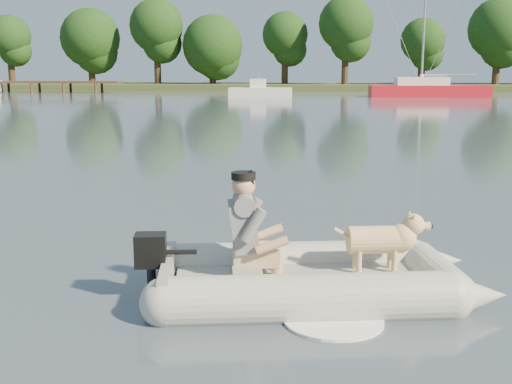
# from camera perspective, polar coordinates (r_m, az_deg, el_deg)

# --- Properties ---
(water) EXTENTS (160.00, 160.00, 0.00)m
(water) POSITION_cam_1_polar(r_m,az_deg,el_deg) (6.28, -0.28, -9.81)
(water) COLOR #515F6D
(water) RESTS_ON ground
(shore_bank) EXTENTS (160.00, 12.00, 0.70)m
(shore_bank) POSITION_cam_1_polar(r_m,az_deg,el_deg) (67.87, 4.63, 9.27)
(shore_bank) COLOR #47512D
(shore_bank) RESTS_ON water
(dock) EXTENTS (18.00, 2.00, 1.04)m
(dock) POSITION_cam_1_polar(r_m,az_deg,el_deg) (63.67, -19.85, 8.80)
(dock) COLOR #4C331E
(dock) RESTS_ON water
(treeline) EXTENTS (71.02, 7.35, 9.27)m
(treeline) POSITION_cam_1_polar(r_m,az_deg,el_deg) (67.16, 1.44, 13.75)
(treeline) COLOR #332316
(treeline) RESTS_ON shore_bank
(dinghy) EXTENTS (4.91, 3.75, 1.33)m
(dinghy) POSITION_cam_1_polar(r_m,az_deg,el_deg) (6.33, 5.20, -4.29)
(dinghy) COLOR #999894
(dinghy) RESTS_ON water
(man) EXTENTS (0.78, 0.70, 1.03)m
(man) POSITION_cam_1_polar(r_m,az_deg,el_deg) (6.26, -0.93, -2.71)
(man) COLOR slate
(man) RESTS_ON dinghy
(dog) EXTENTS (0.93, 0.45, 0.60)m
(dog) POSITION_cam_1_polar(r_m,az_deg,el_deg) (6.52, 10.55, -4.61)
(dog) COLOR tan
(dog) RESTS_ON dinghy
(outboard_motor) EXTENTS (0.44, 0.34, 0.76)m
(outboard_motor) POSITION_cam_1_polar(r_m,az_deg,el_deg) (6.36, -9.30, -6.83)
(outboard_motor) COLOR black
(outboard_motor) RESTS_ON dinghy
(motorboat) EXTENTS (4.93, 1.98, 2.07)m
(motorboat) POSITION_cam_1_polar(r_m,az_deg,el_deg) (49.33, 0.40, 9.48)
(motorboat) COLOR white
(motorboat) RESTS_ON water
(sailboat) EXTENTS (9.11, 2.96, 12.43)m
(sailboat) POSITION_cam_1_polar(r_m,az_deg,el_deg) (52.20, 14.97, 8.76)
(sailboat) COLOR red
(sailboat) RESTS_ON water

